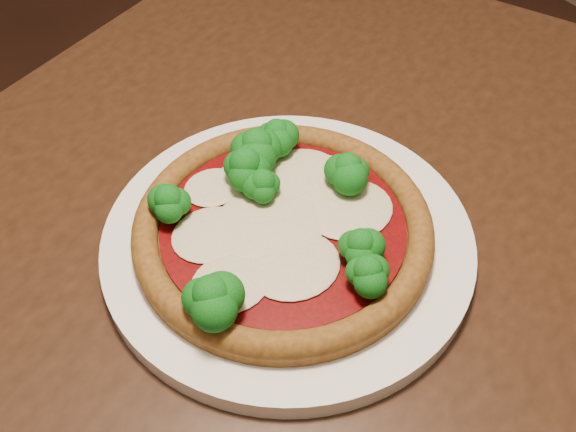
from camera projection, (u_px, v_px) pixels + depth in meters
dining_table at (260, 336)px, 0.63m from camera, size 1.29×1.14×0.75m
plate at (288, 240)px, 0.55m from camera, size 0.32×0.32×0.02m
pizza at (280, 220)px, 0.54m from camera, size 0.25×0.25×0.06m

